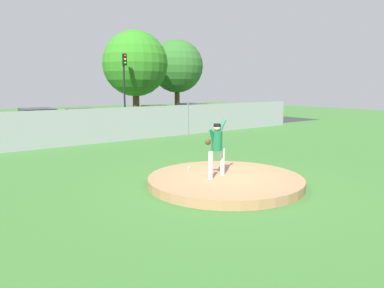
% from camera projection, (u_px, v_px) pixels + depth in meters
% --- Properties ---
extents(ground_plane, '(80.00, 80.00, 0.00)m').
position_uv_depth(ground_plane, '(131.00, 155.00, 15.54)').
color(ground_plane, '#386B2D').
extents(asphalt_strip, '(44.00, 7.00, 0.01)m').
position_uv_depth(asphalt_strip, '(65.00, 135.00, 22.19)').
color(asphalt_strip, '#2B2B2D').
rests_on(asphalt_strip, ground_plane).
extents(pitchers_mound, '(4.65, 4.65, 0.26)m').
position_uv_depth(pitchers_mound, '(225.00, 181.00, 10.82)').
color(pitchers_mound, '#99704C').
rests_on(pitchers_mound, ground_plane).
extents(pitcher_youth, '(0.78, 0.32, 1.71)m').
position_uv_depth(pitcher_youth, '(217.00, 144.00, 10.62)').
color(pitcher_youth, silver).
rests_on(pitcher_youth, pitchers_mound).
extents(baseball, '(0.07, 0.07, 0.07)m').
position_uv_depth(baseball, '(189.00, 168.00, 11.83)').
color(baseball, white).
rests_on(baseball, pitchers_mound).
extents(chainlink_fence, '(30.68, 0.07, 1.94)m').
position_uv_depth(chainlink_fence, '(93.00, 126.00, 18.53)').
color(chainlink_fence, gray).
rests_on(chainlink_fence, ground_plane).
extents(parked_car_silver, '(2.11, 4.19, 1.70)m').
position_uv_depth(parked_car_silver, '(38.00, 124.00, 20.88)').
color(parked_car_silver, '#B7BABF').
rests_on(parked_car_silver, ground_plane).
extents(parked_car_teal, '(2.09, 4.72, 1.66)m').
position_uv_depth(parked_car_teal, '(194.00, 114.00, 27.96)').
color(parked_car_teal, '#146066').
rests_on(parked_car_teal, ground_plane).
extents(parked_car_charcoal, '(1.93, 4.28, 1.62)m').
position_uv_depth(parked_car_charcoal, '(158.00, 117.00, 25.66)').
color(parked_car_charcoal, '#232328').
rests_on(parked_car_charcoal, ground_plane).
extents(parked_car_slate, '(1.97, 4.65, 1.58)m').
position_uv_depth(parked_car_slate, '(86.00, 122.00, 22.40)').
color(parked_car_slate, slate).
rests_on(parked_car_slate, ground_plane).
extents(traffic_cone_orange, '(0.40, 0.40, 0.55)m').
position_uv_depth(traffic_cone_orange, '(166.00, 122.00, 27.74)').
color(traffic_cone_orange, orange).
rests_on(traffic_cone_orange, asphalt_strip).
extents(traffic_light_far, '(0.28, 0.46, 5.50)m').
position_uv_depth(traffic_light_far, '(124.00, 77.00, 28.39)').
color(traffic_light_far, black).
rests_on(traffic_light_far, ground_plane).
extents(tree_broad_right, '(5.81, 5.81, 7.89)m').
position_uv_depth(tree_broad_right, '(135.00, 64.00, 32.05)').
color(tree_broad_right, '#4C331E').
rests_on(tree_broad_right, ground_plane).
extents(tree_slender_far, '(5.59, 5.59, 7.90)m').
position_uv_depth(tree_slender_far, '(177.00, 66.00, 38.40)').
color(tree_slender_far, '#4C331E').
rests_on(tree_slender_far, ground_plane).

